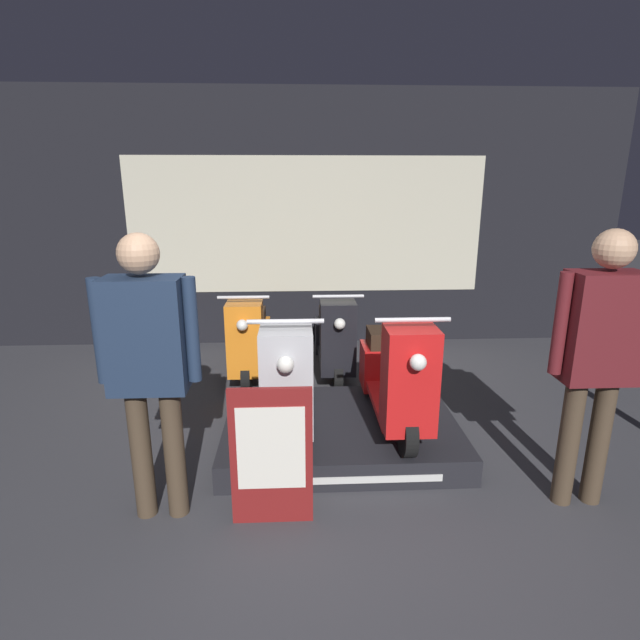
% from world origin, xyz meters
% --- Properties ---
extents(ground_plane, '(30.00, 30.00, 0.00)m').
position_xyz_m(ground_plane, '(0.00, 0.00, 0.00)').
color(ground_plane, '#38383D').
extents(shop_wall_back, '(8.16, 0.09, 3.20)m').
position_xyz_m(shop_wall_back, '(0.00, 3.73, 1.60)').
color(shop_wall_back, black).
rests_on(shop_wall_back, ground_plane).
extents(display_platform, '(1.88, 1.37, 0.21)m').
position_xyz_m(display_platform, '(0.22, 0.97, 0.11)').
color(display_platform, black).
rests_on(display_platform, ground_plane).
extents(scooter_display_left, '(0.51, 1.53, 1.01)m').
position_xyz_m(scooter_display_left, '(-0.20, 0.92, 0.61)').
color(scooter_display_left, black).
rests_on(scooter_display_left, display_platform).
extents(scooter_display_right, '(0.51, 1.53, 1.01)m').
position_xyz_m(scooter_display_right, '(0.64, 0.92, 0.61)').
color(scooter_display_right, black).
rests_on(scooter_display_right, display_platform).
extents(scooter_backrow_0, '(0.51, 1.53, 1.01)m').
position_xyz_m(scooter_backrow_0, '(-0.65, 2.56, 0.40)').
color(scooter_backrow_0, black).
rests_on(scooter_backrow_0, ground_plane).
extents(scooter_backrow_1, '(0.51, 1.53, 1.01)m').
position_xyz_m(scooter_backrow_1, '(0.28, 2.56, 0.40)').
color(scooter_backrow_1, black).
rests_on(scooter_backrow_1, ground_plane).
extents(person_left_browsing, '(0.62, 0.26, 1.83)m').
position_xyz_m(person_left_browsing, '(-1.02, 0.13, 1.10)').
color(person_left_browsing, '#473828').
rests_on(person_left_browsing, ground_plane).
extents(person_right_browsing, '(0.61, 0.25, 1.84)m').
position_xyz_m(person_right_browsing, '(1.75, 0.13, 1.10)').
color(person_right_browsing, '#473828').
rests_on(person_right_browsing, ground_plane).
extents(price_sign_board, '(0.51, 0.04, 0.92)m').
position_xyz_m(price_sign_board, '(-0.30, 0.01, 0.46)').
color(price_sign_board, maroon).
rests_on(price_sign_board, ground_plane).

